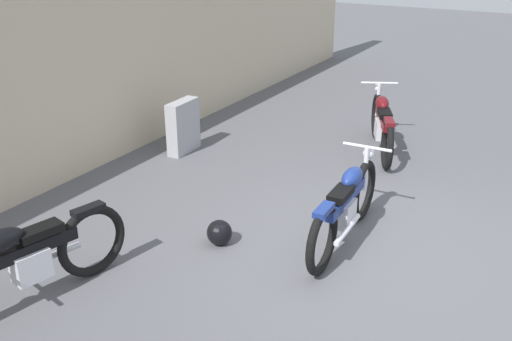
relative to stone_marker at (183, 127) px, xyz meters
name	(u,v)px	position (x,y,z in m)	size (l,w,h in m)	color
ground_plane	(370,254)	(-1.48, -3.45, -0.39)	(40.00, 40.00, 0.00)	#56565B
building_wall	(56,64)	(-1.48, 0.84, 1.14)	(18.00, 0.30, 3.07)	beige
stone_marker	(183,127)	(0.00, 0.00, 0.00)	(0.61, 0.20, 0.79)	#9E9EA3
helmet	(219,233)	(-2.07, -1.97, -0.26)	(0.27, 0.27, 0.27)	black
motorcycle_blue	(346,206)	(-1.37, -3.11, 0.04)	(2.00, 0.56, 0.90)	black
motorcycle_maroon	(382,124)	(1.46, -2.58, 0.05)	(1.88, 1.01, 0.91)	black
motorcycle_black	(22,262)	(-3.82, -1.06, 0.05)	(2.03, 0.72, 0.93)	black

